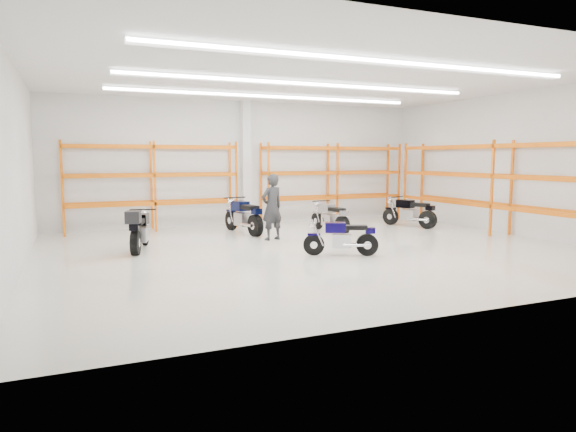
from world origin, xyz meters
name	(u,v)px	position (x,y,z in m)	size (l,w,h in m)	color
ground	(315,250)	(0.00, 0.00, 0.00)	(14.00, 14.00, 0.00)	silver
room_shell	(315,125)	(0.00, 0.03, 3.28)	(14.02, 12.02, 4.51)	silver
motorcycle_main	(344,238)	(0.32, -1.01, 0.43)	(1.76, 0.96, 0.93)	black
motorcycle_back_a	(139,231)	(-4.35, 1.61, 0.55)	(0.97, 2.19, 1.14)	black
motorcycle_back_b	(244,217)	(-0.83, 3.53, 0.54)	(0.79, 2.33, 1.15)	black
motorcycle_back_c	(331,218)	(1.87, 2.66, 0.48)	(0.69, 2.08, 1.02)	black
motorcycle_back_d	(411,213)	(5.12, 2.76, 0.49)	(1.01, 2.05, 1.06)	black
standing_man	(272,207)	(-0.45, 2.02, 0.99)	(0.72, 0.47, 1.97)	black
structural_column	(246,163)	(0.00, 5.82, 2.25)	(0.32, 0.32, 4.50)	white
pallet_racking_back_left	(153,178)	(-3.40, 5.48, 1.79)	(5.67, 0.87, 3.00)	#D64C00
pallet_racking_back_right	(333,175)	(3.40, 5.48, 1.79)	(5.67, 0.87, 3.00)	#D64C00
pallet_racking_side	(502,178)	(6.48, 0.00, 1.81)	(0.87, 9.07, 3.00)	#D64C00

